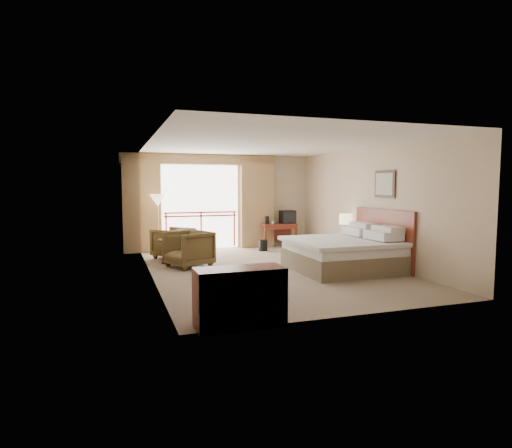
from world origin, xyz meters
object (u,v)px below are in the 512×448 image
object	(u,v)px
armchair_near	(189,267)
bed	(344,253)
floor_lamp	(158,203)
wastebasket	(263,245)
table_lamp	(346,220)
armchair_far	(173,258)
desk	(278,229)
tv	(288,217)
side_table	(169,247)
dresser	(240,297)
nightstand	(346,248)

from	to	relation	value
armchair_near	bed	bearing A→B (deg)	42.44
armchair_near	floor_lamp	size ratio (longest dim) A/B	0.56
wastebasket	table_lamp	bearing A→B (deg)	-51.65
armchair_far	table_lamp	bearing A→B (deg)	115.62
desk	bed	bearing A→B (deg)	-92.63
tv	armchair_far	world-z (taller)	tv
desk	armchair_near	world-z (taller)	desk
armchair_near	floor_lamp	bearing A→B (deg)	169.33
side_table	dresser	xyz separation A→B (m)	(0.27, -4.88, 0.00)
armchair_far	desk	bearing A→B (deg)	153.56
wastebasket	armchair_far	xyz separation A→B (m)	(-2.55, -0.37, -0.15)
table_lamp	side_table	bearing A→B (deg)	169.17
bed	armchair_near	bearing A→B (deg)	155.46
bed	floor_lamp	bearing A→B (deg)	135.94
bed	dresser	world-z (taller)	bed
bed	table_lamp	world-z (taller)	table_lamp
wastebasket	side_table	distance (m)	2.95
nightstand	desk	xyz separation A→B (m)	(-0.80, 2.58, 0.26)
table_lamp	armchair_near	world-z (taller)	table_lamp
tv	side_table	size ratio (longest dim) A/B	0.77
nightstand	bed	bearing A→B (deg)	-127.20
armchair_far	bed	bearing A→B (deg)	96.16
tv	nightstand	bearing A→B (deg)	-90.86
dresser	tv	bearing A→B (deg)	67.17
tv	floor_lamp	xyz separation A→B (m)	(-3.82, -0.27, 0.48)
nightstand	side_table	world-z (taller)	side_table
bed	table_lamp	bearing A→B (deg)	58.78
nightstand	side_table	bearing A→B (deg)	163.59
floor_lamp	dresser	world-z (taller)	floor_lamp
armchair_far	tv	bearing A→B (deg)	151.37
table_lamp	nightstand	bearing A→B (deg)	-90.00
desk	floor_lamp	world-z (taller)	floor_lamp
floor_lamp	desk	bearing A→B (deg)	5.17
armchair_far	floor_lamp	size ratio (longest dim) A/B	0.53
table_lamp	dresser	bearing A→B (deg)	-134.16
nightstand	wastebasket	size ratio (longest dim) A/B	1.82
nightstand	dresser	bearing A→B (deg)	-139.45
bed	side_table	world-z (taller)	bed
nightstand	armchair_near	size ratio (longest dim) A/B	0.62
nightstand	armchair_near	bearing A→B (deg)	171.63
bed	floor_lamp	world-z (taller)	floor_lamp
tv	armchair_far	size ratio (longest dim) A/B	0.51
nightstand	armchair_far	distance (m)	4.34
armchair_far	armchair_near	xyz separation A→B (m)	(0.16, -1.33, 0.00)
wastebasket	armchair_far	size ratio (longest dim) A/B	0.36
bed	dresser	size ratio (longest dim) A/B	1.84
wastebasket	dresser	bearing A→B (deg)	-112.47
desk	side_table	bearing A→B (deg)	-156.74
armchair_far	floor_lamp	world-z (taller)	floor_lamp
wastebasket	floor_lamp	size ratio (longest dim) A/B	0.19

